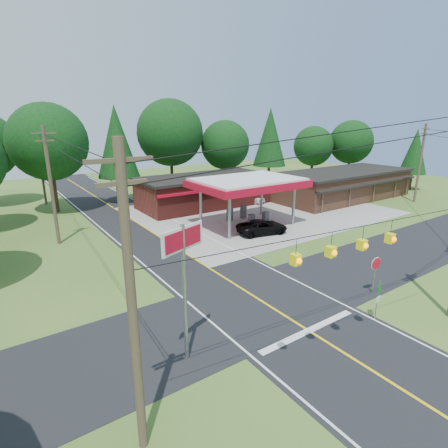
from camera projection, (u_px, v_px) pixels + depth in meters
ground at (263, 302)px, 20.75m from camera, size 120.00×120.00×0.00m
main_highway at (263, 302)px, 20.74m from camera, size 8.00×120.00×0.02m
cross_road at (263, 302)px, 20.74m from camera, size 70.00×7.00×0.02m
lane_center_yellow at (263, 302)px, 20.74m from camera, size 0.15×110.00×0.00m
gas_canopy at (248, 184)px, 34.68m from camera, size 10.60×7.40×4.88m
convenience_store at (204, 191)px, 43.78m from camera, size 16.40×7.55×3.80m
strip_building at (343, 184)px, 48.02m from camera, size 20.40×8.75×3.80m
utility_pole_near_left at (132, 306)px, 10.16m from camera, size 1.80×0.30×10.00m
utility_pole_far_left at (51, 185)px, 29.14m from camera, size 1.80×0.30×10.00m
utility_pole_far_right at (420, 162)px, 44.82m from camera, size 1.80×0.30×10.00m
utility_pole_north at (41, 167)px, 43.51m from camera, size 0.30×0.30×9.50m
overhead_beacons at (348, 231)px, 13.69m from camera, size 17.04×2.04×1.03m
treeline_backdrop at (127, 148)px, 38.02m from camera, size 70.27×51.59×13.30m
suv_car at (262, 227)px, 33.05m from camera, size 5.81×5.81×1.35m
sedan_car at (250, 197)px, 45.64m from camera, size 5.24×5.24×1.43m
big_stop_sign at (184, 263)px, 14.45m from camera, size 2.26×0.87×6.38m
octagonal_stop_sign at (376, 267)px, 21.31m from camera, size 0.84×0.15×2.42m
route_sign_post at (378, 296)px, 18.56m from camera, size 0.48×0.13×2.34m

